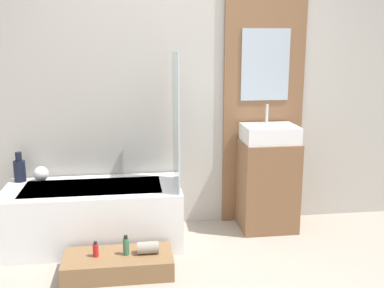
# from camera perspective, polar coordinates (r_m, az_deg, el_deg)

# --- Properties ---
(wall_tiled_back) EXTENTS (4.20, 0.06, 2.60)m
(wall_tiled_back) POSITION_cam_1_polar(r_m,az_deg,el_deg) (4.10, -1.63, 7.34)
(wall_tiled_back) COLOR #B7B2A8
(wall_tiled_back) RESTS_ON ground_plane
(wall_wood_accent) EXTENTS (0.75, 0.04, 2.60)m
(wall_wood_accent) POSITION_cam_1_polar(r_m,az_deg,el_deg) (4.21, 9.14, 7.46)
(wall_wood_accent) COLOR brown
(wall_wood_accent) RESTS_ON ground_plane
(bathtub) EXTENTS (1.46, 0.68, 0.51)m
(bathtub) POSITION_cam_1_polar(r_m,az_deg,el_deg) (3.95, -12.36, -8.77)
(bathtub) COLOR white
(bathtub) RESTS_ON ground_plane
(glass_shower_screen) EXTENTS (0.01, 0.50, 1.11)m
(glass_shower_screen) POSITION_cam_1_polar(r_m,az_deg,el_deg) (3.67, -2.05, 2.98)
(glass_shower_screen) COLOR silver
(glass_shower_screen) RESTS_ON bathtub
(wooden_step_bench) EXTENTS (0.81, 0.37, 0.15)m
(wooden_step_bench) POSITION_cam_1_polar(r_m,az_deg,el_deg) (3.50, -9.32, -14.83)
(wooden_step_bench) COLOR olive
(wooden_step_bench) RESTS_ON ground_plane
(vanity_cabinet) EXTENTS (0.50, 0.40, 0.82)m
(vanity_cabinet) POSITION_cam_1_polar(r_m,az_deg,el_deg) (4.18, 9.58, -5.23)
(vanity_cabinet) COLOR brown
(vanity_cabinet) RESTS_ON ground_plane
(sink) EXTENTS (0.47, 0.37, 0.33)m
(sink) POSITION_cam_1_polar(r_m,az_deg,el_deg) (4.06, 9.83, 1.31)
(sink) COLOR white
(sink) RESTS_ON vanity_cabinet
(vase_tall_dark) EXTENTS (0.10, 0.10, 0.26)m
(vase_tall_dark) POSITION_cam_1_polar(r_m,az_deg,el_deg) (4.17, -21.05, -3.04)
(vase_tall_dark) COLOR black
(vase_tall_dark) RESTS_ON bathtub
(vase_round_light) EXTENTS (0.13, 0.13, 0.13)m
(vase_round_light) POSITION_cam_1_polar(r_m,az_deg,el_deg) (4.13, -18.64, -3.60)
(vase_round_light) COLOR white
(vase_round_light) RESTS_ON bathtub
(bottle_soap_primary) EXTENTS (0.04, 0.04, 0.12)m
(bottle_soap_primary) POSITION_cam_1_polar(r_m,az_deg,el_deg) (3.46, -12.14, -13.00)
(bottle_soap_primary) COLOR red
(bottle_soap_primary) RESTS_ON wooden_step_bench
(bottle_soap_secondary) EXTENTS (0.05, 0.05, 0.15)m
(bottle_soap_secondary) POSITION_cam_1_polar(r_m,az_deg,el_deg) (3.44, -8.38, -12.70)
(bottle_soap_secondary) COLOR #38704C
(bottle_soap_secondary) RESTS_ON wooden_step_bench
(towel_roll) EXTENTS (0.16, 0.09, 0.09)m
(towel_roll) POSITION_cam_1_polar(r_m,az_deg,el_deg) (3.45, -5.62, -12.96)
(towel_roll) COLOR gray
(towel_roll) RESTS_ON wooden_step_bench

